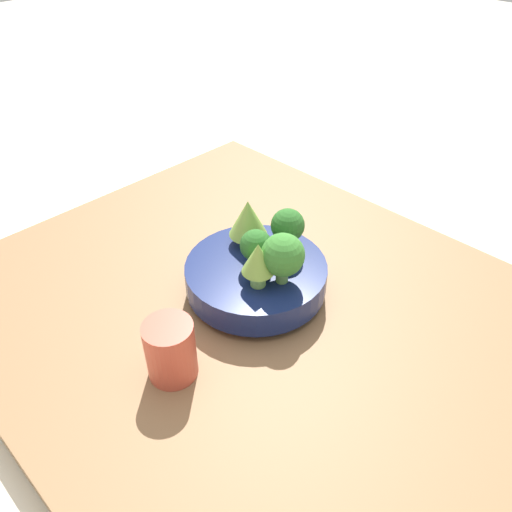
% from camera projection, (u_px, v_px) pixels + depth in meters
% --- Properties ---
extents(ground_plane, '(6.00, 6.00, 0.00)m').
position_uv_depth(ground_plane, '(256.00, 322.00, 0.90)').
color(ground_plane, beige).
extents(table, '(1.02, 0.85, 0.04)m').
position_uv_depth(table, '(256.00, 313.00, 0.89)').
color(table, olive).
rests_on(table, ground_plane).
extents(bowl, '(0.25, 0.25, 0.06)m').
position_uv_depth(bowl, '(256.00, 276.00, 0.88)').
color(bowl, navy).
rests_on(bowl, table).
extents(romanesco_piece_near, '(0.07, 0.07, 0.09)m').
position_uv_depth(romanesco_piece_near, '(248.00, 219.00, 0.88)').
color(romanesco_piece_near, '#7AB256').
rests_on(romanesco_piece_near, bowl).
extents(romanesco_piece_far, '(0.05, 0.05, 0.08)m').
position_uv_depth(romanesco_piece_far, '(258.00, 260.00, 0.79)').
color(romanesco_piece_far, '#7AB256').
rests_on(romanesco_piece_far, bowl).
extents(broccoli_floret_left, '(0.07, 0.07, 0.09)m').
position_uv_depth(broccoli_floret_left, '(283.00, 256.00, 0.80)').
color(broccoli_floret_left, '#609347').
rests_on(broccoli_floret_left, bowl).
extents(broccoli_floret_center, '(0.06, 0.06, 0.07)m').
position_uv_depth(broccoli_floret_center, '(256.00, 247.00, 0.84)').
color(broccoli_floret_center, '#6BA34C').
rests_on(broccoli_floret_center, bowl).
extents(broccoli_floret_front, '(0.06, 0.06, 0.08)m').
position_uv_depth(broccoli_floret_front, '(288.00, 226.00, 0.86)').
color(broccoli_floret_front, '#609347').
rests_on(broccoli_floret_front, bowl).
extents(cup, '(0.07, 0.07, 0.10)m').
position_uv_depth(cup, '(171.00, 350.00, 0.73)').
color(cup, '#C64C38').
rests_on(cup, table).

